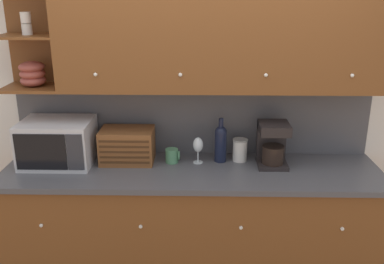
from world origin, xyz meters
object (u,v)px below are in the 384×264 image
at_px(microwave, 58,142).
at_px(storage_canister, 240,150).
at_px(bread_box, 127,145).
at_px(mug, 172,156).
at_px(coffee_maker, 273,144).
at_px(wine_bottle, 221,142).
at_px(wine_glass, 198,146).

distance_m(microwave, storage_canister, 1.35).
xyz_separation_m(bread_box, mug, (0.34, -0.02, -0.07)).
bearing_deg(coffee_maker, storage_canister, 162.16).
bearing_deg(mug, storage_canister, 5.38).
bearing_deg(microwave, coffee_maker, 0.28).
bearing_deg(wine_bottle, microwave, -176.86).
height_order(microwave, coffee_maker, microwave).
height_order(bread_box, coffee_maker, coffee_maker).
distance_m(microwave, wine_bottle, 1.20).
bearing_deg(wine_glass, storage_canister, 9.05).
xyz_separation_m(bread_box, storage_canister, (0.84, 0.03, -0.04)).
height_order(bread_box, wine_bottle, wine_bottle).
xyz_separation_m(bread_box, coffee_maker, (1.07, -0.04, 0.04)).
bearing_deg(wine_bottle, bread_box, -178.72).
bearing_deg(bread_box, storage_canister, 2.12).
bearing_deg(storage_canister, coffee_maker, -17.84).
distance_m(wine_bottle, coffee_maker, 0.38).
bearing_deg(bread_box, wine_bottle, 1.28).
bearing_deg(microwave, storage_canister, 3.46).
bearing_deg(storage_canister, mug, -174.62).
height_order(bread_box, storage_canister, bread_box).
distance_m(microwave, mug, 0.85).
relative_size(wine_glass, coffee_maker, 0.61).
distance_m(microwave, bread_box, 0.51).
bearing_deg(wine_glass, wine_bottle, 11.63).
relative_size(bread_box, storage_canister, 2.31).
distance_m(bread_box, coffee_maker, 1.07).
distance_m(microwave, wine_glass, 1.03).
relative_size(storage_canister, coffee_maker, 0.52).
height_order(wine_bottle, storage_canister, wine_bottle).
xyz_separation_m(mug, coffee_maker, (0.74, -0.03, 0.11)).
bearing_deg(bread_box, microwave, -174.31).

